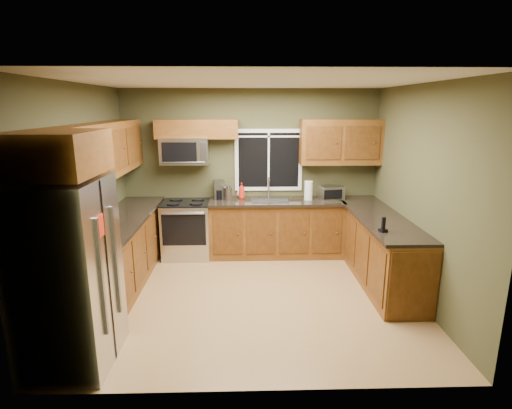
{
  "coord_description": "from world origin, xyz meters",
  "views": [
    {
      "loc": [
        -0.1,
        -4.8,
        2.43
      ],
      "look_at": [
        0.05,
        0.35,
        1.15
      ],
      "focal_mm": 28.0,
      "sensor_mm": 36.0,
      "label": 1
    }
  ],
  "objects_px": {
    "paper_towel_roll": "(308,191)",
    "cordless_phone": "(383,227)",
    "refrigerator": "(69,274)",
    "coffee_maker": "(219,190)",
    "toaster_oven": "(331,193)",
    "microwave": "(185,151)",
    "soap_bottle_a": "(242,191)",
    "kettle": "(228,193)",
    "range": "(187,229)",
    "soap_bottle_c": "(241,192)"
  },
  "relations": [
    {
      "from": "paper_towel_roll",
      "to": "cordless_phone",
      "type": "height_order",
      "value": "paper_towel_roll"
    },
    {
      "from": "refrigerator",
      "to": "coffee_maker",
      "type": "xyz_separation_m",
      "value": [
        1.22,
        2.93,
        0.18
      ]
    },
    {
      "from": "refrigerator",
      "to": "toaster_oven",
      "type": "bearing_deg",
      "value": 42.6
    },
    {
      "from": "microwave",
      "to": "soap_bottle_a",
      "type": "height_order",
      "value": "microwave"
    },
    {
      "from": "kettle",
      "to": "soap_bottle_a",
      "type": "distance_m",
      "value": 0.24
    },
    {
      "from": "refrigerator",
      "to": "microwave",
      "type": "distance_m",
      "value": 3.1
    },
    {
      "from": "soap_bottle_a",
      "to": "cordless_phone",
      "type": "relative_size",
      "value": 1.43
    },
    {
      "from": "kettle",
      "to": "soap_bottle_a",
      "type": "relative_size",
      "value": 0.97
    },
    {
      "from": "refrigerator",
      "to": "microwave",
      "type": "bearing_deg",
      "value": 76.66
    },
    {
      "from": "range",
      "to": "cordless_phone",
      "type": "xyz_separation_m",
      "value": [
        2.63,
        -1.69,
        0.53
      ]
    },
    {
      "from": "soap_bottle_a",
      "to": "cordless_phone",
      "type": "height_order",
      "value": "soap_bottle_a"
    },
    {
      "from": "microwave",
      "to": "soap_bottle_c",
      "type": "height_order",
      "value": "microwave"
    },
    {
      "from": "refrigerator",
      "to": "paper_towel_roll",
      "type": "bearing_deg",
      "value": 46.27
    },
    {
      "from": "range",
      "to": "toaster_oven",
      "type": "distance_m",
      "value": 2.43
    },
    {
      "from": "toaster_oven",
      "to": "soap_bottle_a",
      "type": "distance_m",
      "value": 1.46
    },
    {
      "from": "microwave",
      "to": "soap_bottle_a",
      "type": "xyz_separation_m",
      "value": [
        0.9,
        0.0,
        -0.66
      ]
    },
    {
      "from": "cordless_phone",
      "to": "refrigerator",
      "type": "bearing_deg",
      "value": -161.99
    },
    {
      "from": "coffee_maker",
      "to": "toaster_oven",
      "type": "bearing_deg",
      "value": -3.95
    },
    {
      "from": "soap_bottle_a",
      "to": "refrigerator",
      "type": "bearing_deg",
      "value": -118.67
    },
    {
      "from": "coffee_maker",
      "to": "soap_bottle_c",
      "type": "bearing_deg",
      "value": 10.78
    },
    {
      "from": "soap_bottle_a",
      "to": "toaster_oven",
      "type": "bearing_deg",
      "value": -3.97
    },
    {
      "from": "refrigerator",
      "to": "microwave",
      "type": "xyz_separation_m",
      "value": [
        0.69,
        2.91,
        0.83
      ]
    },
    {
      "from": "range",
      "to": "toaster_oven",
      "type": "xyz_separation_m",
      "value": [
        2.36,
        0.04,
        0.58
      ]
    },
    {
      "from": "toaster_oven",
      "to": "cordless_phone",
      "type": "bearing_deg",
      "value": -81.24
    },
    {
      "from": "microwave",
      "to": "soap_bottle_c",
      "type": "bearing_deg",
      "value": 6.07
    },
    {
      "from": "soap_bottle_c",
      "to": "microwave",
      "type": "bearing_deg",
      "value": -173.93
    },
    {
      "from": "coffee_maker",
      "to": "paper_towel_roll",
      "type": "xyz_separation_m",
      "value": [
        1.45,
        -0.14,
        0.02
      ]
    },
    {
      "from": "kettle",
      "to": "cordless_phone",
      "type": "xyz_separation_m",
      "value": [
        1.94,
        -1.72,
        -0.06
      ]
    },
    {
      "from": "kettle",
      "to": "cordless_phone",
      "type": "height_order",
      "value": "kettle"
    },
    {
      "from": "toaster_oven",
      "to": "paper_towel_roll",
      "type": "distance_m",
      "value": 0.38
    },
    {
      "from": "range",
      "to": "refrigerator",
      "type": "bearing_deg",
      "value": -103.97
    },
    {
      "from": "microwave",
      "to": "range",
      "type": "bearing_deg",
      "value": -89.98
    },
    {
      "from": "kettle",
      "to": "coffee_maker",
      "type": "bearing_deg",
      "value": 139.76
    },
    {
      "from": "paper_towel_roll",
      "to": "soap_bottle_a",
      "type": "height_order",
      "value": "paper_towel_roll"
    },
    {
      "from": "kettle",
      "to": "cordless_phone",
      "type": "relative_size",
      "value": 1.38
    },
    {
      "from": "refrigerator",
      "to": "range",
      "type": "distance_m",
      "value": 2.89
    },
    {
      "from": "refrigerator",
      "to": "kettle",
      "type": "xyz_separation_m",
      "value": [
        1.38,
        2.8,
        0.16
      ]
    },
    {
      "from": "paper_towel_roll",
      "to": "soap_bottle_a",
      "type": "distance_m",
      "value": 1.09
    },
    {
      "from": "range",
      "to": "soap_bottle_c",
      "type": "distance_m",
      "value": 1.07
    },
    {
      "from": "paper_towel_roll",
      "to": "coffee_maker",
      "type": "bearing_deg",
      "value": 174.51
    },
    {
      "from": "soap_bottle_a",
      "to": "soap_bottle_c",
      "type": "xyz_separation_m",
      "value": [
        -0.01,
        0.09,
        -0.05
      ]
    },
    {
      "from": "range",
      "to": "paper_towel_roll",
      "type": "relative_size",
      "value": 2.77
    },
    {
      "from": "microwave",
      "to": "refrigerator",
      "type": "bearing_deg",
      "value": -103.34
    },
    {
      "from": "range",
      "to": "kettle",
      "type": "height_order",
      "value": "kettle"
    },
    {
      "from": "coffee_maker",
      "to": "microwave",
      "type": "bearing_deg",
      "value": -177.18
    },
    {
      "from": "coffee_maker",
      "to": "soap_bottle_c",
      "type": "distance_m",
      "value": 0.37
    },
    {
      "from": "coffee_maker",
      "to": "cordless_phone",
      "type": "bearing_deg",
      "value": -41.43
    },
    {
      "from": "soap_bottle_a",
      "to": "soap_bottle_c",
      "type": "height_order",
      "value": "soap_bottle_a"
    },
    {
      "from": "microwave",
      "to": "paper_towel_roll",
      "type": "height_order",
      "value": "microwave"
    },
    {
      "from": "microwave",
      "to": "kettle",
      "type": "relative_size",
      "value": 2.97
    }
  ]
}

